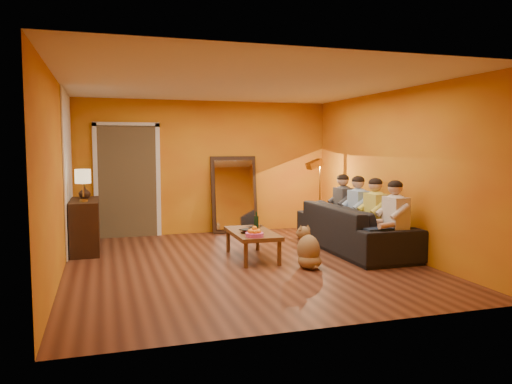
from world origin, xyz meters
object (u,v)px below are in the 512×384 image
object	(u,v)px
person_far_left	(395,222)
person_far_right	(343,209)
table_lamp	(83,186)
tumbler	(257,227)
coffee_table	(252,245)
floor_lamp	(320,199)
vase	(85,192)
sideboard	(85,226)
laptop	(257,227)
dog	(308,247)
wine_bottle	(256,222)
mirror_frame	(234,194)
sofa	(354,228)
person_mid_left	(376,217)
person_mid_right	(359,213)

from	to	relation	value
person_far_left	person_far_right	xyz separation A→B (m)	(0.00, 1.65, 0.00)
table_lamp	tumbler	world-z (taller)	table_lamp
coffee_table	floor_lamp	distance (m)	2.32
vase	table_lamp	bearing A→B (deg)	-90.00
sideboard	laptop	size ratio (longest dim) A/B	4.03
dog	tumbler	bearing A→B (deg)	98.85
wine_bottle	table_lamp	bearing A→B (deg)	157.54
mirror_frame	person_far_right	bearing A→B (deg)	-45.89
sideboard	vase	xyz separation A→B (m)	(0.00, 0.25, 0.53)
vase	sofa	bearing A→B (deg)	-18.88
coffee_table	tumbler	distance (m)	0.31
dog	floor_lamp	bearing A→B (deg)	43.32
wine_bottle	person_far_right	bearing A→B (deg)	22.87
table_lamp	floor_lamp	xyz separation A→B (m)	(4.22, 0.43, -0.39)
mirror_frame	tumbler	distance (m)	2.28
person_far_right	wine_bottle	bearing A→B (deg)	-157.13
floor_lamp	tumbler	xyz separation A→B (m)	(-1.64, -1.30, -0.26)
floor_lamp	vase	bearing A→B (deg)	169.21
sofa	vase	xyz separation A→B (m)	(-4.24, 1.45, 0.58)
floor_lamp	person_far_left	size ratio (longest dim) A/B	1.18
person_mid_left	tumbler	xyz separation A→B (m)	(-1.79, 0.48, -0.15)
sofa	laptop	bearing A→B (deg)	80.65
floor_lamp	dog	xyz separation A→B (m)	(-1.17, -2.21, -0.42)
coffee_table	dog	size ratio (longest dim) A/B	2.03
mirror_frame	vase	world-z (taller)	mirror_frame
coffee_table	person_mid_left	xyz separation A→B (m)	(1.91, -0.36, 0.40)
table_lamp	person_mid_right	size ratio (longest dim) A/B	0.42
floor_lamp	laptop	bearing A→B (deg)	-155.23
wine_bottle	person_far_left	bearing A→B (deg)	-24.87
wine_bottle	person_mid_left	bearing A→B (deg)	-9.56
tumbler	vase	bearing A→B (deg)	151.21
coffee_table	dog	xyz separation A→B (m)	(0.59, -0.79, 0.09)
dog	tumbler	size ratio (longest dim) A/B	6.44
coffee_table	floor_lamp	size ratio (longest dim) A/B	0.85
person_mid_right	person_far_right	distance (m)	0.55
dog	person_mid_right	world-z (taller)	person_mid_right
mirror_frame	dog	xyz separation A→B (m)	(0.26, -3.15, -0.46)
vase	dog	bearing A→B (deg)	-37.31
person_mid_left	vase	bearing A→B (deg)	156.50
sofa	dog	bearing A→B (deg)	126.35
tumbler	laptop	bearing A→B (deg)	75.38
sofa	coffee_table	world-z (taller)	sofa
coffee_table	tumbler	bearing A→B (deg)	45.83
person_mid_right	laptop	distance (m)	1.75
person_mid_left	person_far_right	bearing A→B (deg)	90.00
person_mid_right	person_far_right	size ratio (longest dim) A/B	1.00
sofa	wine_bottle	world-z (taller)	sofa
coffee_table	person_mid_right	world-z (taller)	person_mid_right
sideboard	sofa	world-z (taller)	sideboard
person_mid_left	person_far_right	size ratio (longest dim) A/B	1.00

